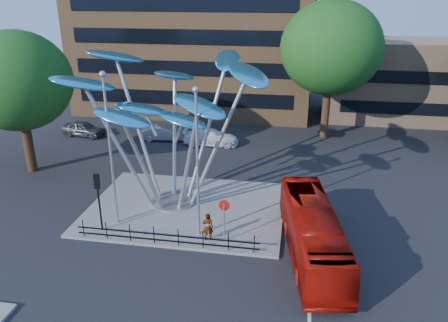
% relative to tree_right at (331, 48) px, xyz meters
% --- Properties ---
extents(ground, '(120.00, 120.00, 0.00)m').
position_rel_tree_right_xyz_m(ground, '(-8.00, -22.00, -8.04)').
color(ground, black).
rests_on(ground, ground).
extents(traffic_island, '(12.00, 9.00, 0.15)m').
position_rel_tree_right_xyz_m(traffic_island, '(-9.00, -16.00, -7.96)').
color(traffic_island, slate).
rests_on(traffic_island, ground).
extents(low_building_near, '(15.00, 8.00, 8.00)m').
position_rel_tree_right_xyz_m(low_building_near, '(8.00, 8.00, -4.04)').
color(low_building_near, tan).
rests_on(low_building_near, ground).
extents(tree_right, '(8.80, 8.80, 12.11)m').
position_rel_tree_right_xyz_m(tree_right, '(0.00, 0.00, 0.00)').
color(tree_right, black).
rests_on(tree_right, ground).
extents(tree_left, '(7.60, 7.60, 10.32)m').
position_rel_tree_right_xyz_m(tree_left, '(-22.00, -12.00, -1.24)').
color(tree_left, black).
rests_on(tree_left, ground).
extents(leaf_sculpture, '(12.72, 9.54, 9.51)m').
position_rel_tree_right_xyz_m(leaf_sculpture, '(-10.07, -15.32, -1.16)').
color(leaf_sculpture, '#9EA0A5').
rests_on(leaf_sculpture, traffic_island).
extents(street_lamp_left, '(0.36, 0.36, 8.80)m').
position_rel_tree_right_xyz_m(street_lamp_left, '(-12.50, -18.50, -2.68)').
color(street_lamp_left, '#9EA0A5').
rests_on(street_lamp_left, traffic_island).
extents(street_lamp_right, '(0.36, 0.36, 8.30)m').
position_rel_tree_right_xyz_m(street_lamp_right, '(-7.50, -19.00, -2.94)').
color(street_lamp_right, '#9EA0A5').
rests_on(street_lamp_right, traffic_island).
extents(traffic_light_island, '(0.28, 0.18, 3.42)m').
position_rel_tree_right_xyz_m(traffic_light_island, '(-13.00, -19.50, -5.42)').
color(traffic_light_island, black).
rests_on(traffic_light_island, traffic_island).
extents(no_entry_sign_island, '(0.60, 0.10, 2.45)m').
position_rel_tree_right_xyz_m(no_entry_sign_island, '(-6.00, -19.48, -6.22)').
color(no_entry_sign_island, '#9EA0A5').
rests_on(no_entry_sign_island, traffic_island).
extents(pedestrian_railing_front, '(10.00, 0.06, 1.00)m').
position_rel_tree_right_xyz_m(pedestrian_railing_front, '(-9.00, -20.30, -7.48)').
color(pedestrian_railing_front, black).
rests_on(pedestrian_railing_front, traffic_island).
extents(red_bus, '(3.70, 9.75, 2.65)m').
position_rel_tree_right_xyz_m(red_bus, '(-1.40, -19.74, -6.71)').
color(red_bus, '#9E0F07').
rests_on(red_bus, ground).
extents(pedestrian, '(0.64, 0.48, 1.59)m').
position_rel_tree_right_xyz_m(pedestrian, '(-6.89, -19.50, -7.09)').
color(pedestrian, gray).
rests_on(pedestrian, traffic_island).
extents(parked_car_left, '(4.27, 2.26, 1.38)m').
position_rel_tree_right_xyz_m(parked_car_left, '(-22.02, -3.57, -7.35)').
color(parked_car_left, '#3E4146').
rests_on(parked_car_left, ground).
extents(parked_car_mid, '(4.15, 1.86, 1.32)m').
position_rel_tree_right_xyz_m(parked_car_mid, '(-14.35, -3.41, -7.38)').
color(parked_car_mid, '#A4A6AC').
rests_on(parked_car_mid, ground).
extents(parked_car_right, '(4.89, 2.21, 1.39)m').
position_rel_tree_right_xyz_m(parked_car_right, '(-9.85, -3.94, -7.34)').
color(parked_car_right, white).
rests_on(parked_car_right, ground).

